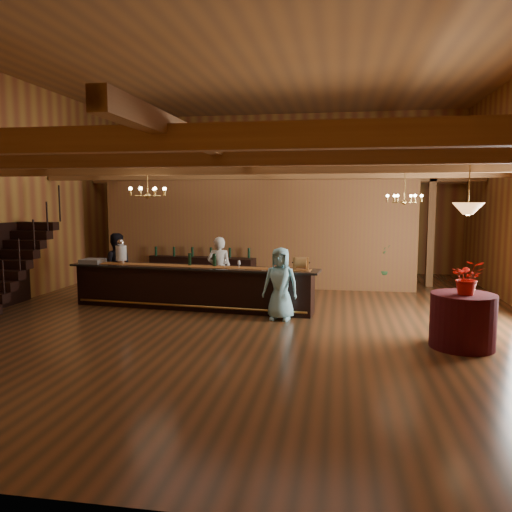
% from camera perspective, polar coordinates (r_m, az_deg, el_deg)
% --- Properties ---
extents(floor, '(14.00, 14.00, 0.00)m').
position_cam_1_polar(floor, '(11.12, -0.44, -6.78)').
color(floor, brown).
rests_on(floor, ground).
extents(ceiling, '(14.00, 14.00, 0.00)m').
position_cam_1_polar(ceiling, '(11.22, -0.47, 21.73)').
color(ceiling, '#905E30').
rests_on(ceiling, wall_back).
extents(wall_back, '(12.00, 0.10, 5.50)m').
position_cam_1_polar(wall_back, '(17.76, 3.49, 7.13)').
color(wall_back, olive).
rests_on(wall_back, floor).
extents(wall_front, '(12.00, 0.10, 5.50)m').
position_cam_1_polar(wall_front, '(4.12, -17.79, 8.87)').
color(wall_front, olive).
rests_on(wall_front, floor).
extents(wall_left, '(0.10, 14.00, 5.50)m').
position_cam_1_polar(wall_left, '(13.25, -27.12, 6.64)').
color(wall_left, olive).
rests_on(wall_left, floor).
extents(beam_grid, '(11.90, 13.90, 0.39)m').
position_cam_1_polar(beam_grid, '(11.34, -0.00, 9.97)').
color(beam_grid, olive).
rests_on(beam_grid, wall_left).
extents(support_posts, '(9.20, 10.20, 3.20)m').
position_cam_1_polar(support_posts, '(10.38, -0.92, 1.22)').
color(support_posts, olive).
rests_on(support_posts, floor).
extents(partition_wall, '(9.00, 0.18, 3.10)m').
position_cam_1_polar(partition_wall, '(14.39, 0.01, 2.51)').
color(partition_wall, brown).
rests_on(partition_wall, floor).
extents(staircase, '(1.00, 2.80, 2.00)m').
position_cam_1_polar(staircase, '(12.43, -26.69, -1.38)').
color(staircase, black).
rests_on(staircase, floor).
extents(backroom_boxes, '(4.10, 0.60, 1.10)m').
position_cam_1_polar(backroom_boxes, '(16.43, 1.87, -0.58)').
color(backroom_boxes, black).
rests_on(backroom_boxes, floor).
extents(tasting_bar, '(6.03, 1.30, 1.01)m').
position_cam_1_polar(tasting_bar, '(11.79, -7.37, -3.55)').
color(tasting_bar, black).
rests_on(tasting_bar, floor).
extents(beverage_dispenser, '(0.26, 0.26, 0.60)m').
position_cam_1_polar(beverage_dispenser, '(12.53, -15.16, 0.47)').
color(beverage_dispenser, silver).
rests_on(beverage_dispenser, tasting_bar).
extents(glass_rack_tray, '(0.50, 0.50, 0.10)m').
position_cam_1_polar(glass_rack_tray, '(12.86, -18.16, -0.55)').
color(glass_rack_tray, gray).
rests_on(glass_rack_tray, tasting_bar).
extents(raffle_drum, '(0.34, 0.24, 0.30)m').
position_cam_1_polar(raffle_drum, '(10.94, 5.16, -0.77)').
color(raffle_drum, '#A37337').
rests_on(raffle_drum, tasting_bar).
extents(bar_bottle_0, '(0.07, 0.07, 0.30)m').
position_cam_1_polar(bar_bottle_0, '(11.83, -7.58, -0.38)').
color(bar_bottle_0, black).
rests_on(bar_bottle_0, tasting_bar).
extents(bar_bottle_1, '(0.07, 0.07, 0.30)m').
position_cam_1_polar(bar_bottle_1, '(11.62, -4.82, -0.47)').
color(bar_bottle_1, black).
rests_on(bar_bottle_1, tasting_bar).
extents(bar_bottle_2, '(0.07, 0.07, 0.30)m').
position_cam_1_polar(bar_bottle_2, '(11.61, -4.74, -0.47)').
color(bar_bottle_2, black).
rests_on(bar_bottle_2, tasting_bar).
extents(backbar_shelf, '(3.22, 1.00, 0.89)m').
position_cam_1_polar(backbar_shelf, '(14.58, -6.20, -1.84)').
color(backbar_shelf, black).
rests_on(backbar_shelf, floor).
extents(round_table, '(1.09, 1.09, 0.94)m').
position_cam_1_polar(round_table, '(9.38, 22.55, -6.85)').
color(round_table, '#380D0F').
rests_on(round_table, floor).
extents(chandelier_left, '(0.80, 0.80, 0.63)m').
position_cam_1_polar(chandelier_left, '(10.87, -12.28, 7.23)').
color(chandelier_left, gold).
rests_on(chandelier_left, beam_grid).
extents(chandelier_right, '(0.80, 0.80, 0.77)m').
position_cam_1_polar(chandelier_right, '(12.05, 16.60, 6.37)').
color(chandelier_right, gold).
rests_on(chandelier_right, beam_grid).
extents(pendant_lamp, '(0.52, 0.52, 0.90)m').
position_cam_1_polar(pendant_lamp, '(9.14, 23.08, 5.02)').
color(pendant_lamp, gold).
rests_on(pendant_lamp, beam_grid).
extents(bartender, '(0.64, 0.46, 1.64)m').
position_cam_1_polar(bartender, '(12.37, -4.22, -1.57)').
color(bartender, silver).
rests_on(bartender, floor).
extents(staff_second, '(1.01, 0.92, 1.70)m').
position_cam_1_polar(staff_second, '(13.21, -15.72, -1.15)').
color(staff_second, black).
rests_on(staff_second, floor).
extents(guest, '(0.82, 0.59, 1.55)m').
position_cam_1_polar(guest, '(10.59, 2.80, -3.19)').
color(guest, '#8AD2E2').
rests_on(guest, floor).
extents(floor_plant, '(0.75, 0.62, 1.31)m').
position_cam_1_polar(floor_plant, '(14.51, 14.68, -1.23)').
color(floor_plant, '#295025').
rests_on(floor_plant, floor).
extents(table_flowers, '(0.60, 0.54, 0.60)m').
position_cam_1_polar(table_flowers, '(9.17, 23.05, -2.28)').
color(table_flowers, red).
rests_on(table_flowers, round_table).
extents(table_vase, '(0.15, 0.15, 0.27)m').
position_cam_1_polar(table_vase, '(9.39, 23.29, -3.10)').
color(table_vase, gold).
rests_on(table_vase, round_table).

